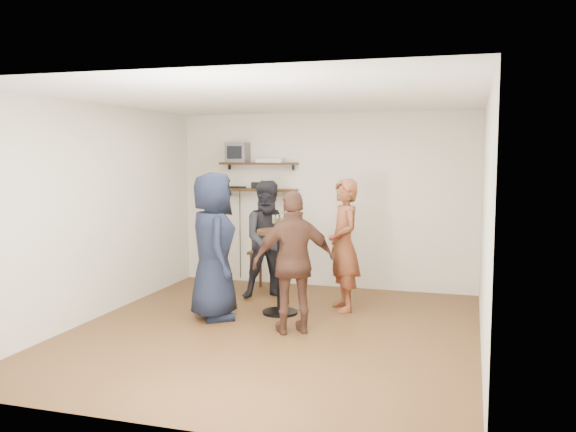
# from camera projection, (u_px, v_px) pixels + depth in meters

# --- Properties ---
(room) EXTENTS (4.58, 5.08, 2.68)m
(room) POSITION_uv_depth(u_px,v_px,m) (272.00, 218.00, 6.73)
(room) COLOR #4D3018
(room) RESTS_ON ground
(shelf_upper) EXTENTS (1.20, 0.25, 0.04)m
(shelf_upper) POSITION_uv_depth(u_px,v_px,m) (259.00, 164.00, 9.23)
(shelf_upper) COLOR black
(shelf_upper) RESTS_ON room
(shelf_lower) EXTENTS (1.20, 0.25, 0.04)m
(shelf_lower) POSITION_uv_depth(u_px,v_px,m) (259.00, 190.00, 9.27)
(shelf_lower) COLOR black
(shelf_lower) RESTS_ON room
(crt_monitor) EXTENTS (0.32, 0.30, 0.30)m
(crt_monitor) POSITION_uv_depth(u_px,v_px,m) (238.00, 152.00, 9.30)
(crt_monitor) COLOR #59595B
(crt_monitor) RESTS_ON shelf_upper
(dvd_deck) EXTENTS (0.40, 0.24, 0.06)m
(dvd_deck) POSITION_uv_depth(u_px,v_px,m) (271.00, 160.00, 9.16)
(dvd_deck) COLOR silver
(dvd_deck) RESTS_ON shelf_upper
(radio) EXTENTS (0.22, 0.10, 0.10)m
(radio) POSITION_uv_depth(u_px,v_px,m) (259.00, 185.00, 9.26)
(radio) COLOR black
(radio) RESTS_ON shelf_lower
(power_strip) EXTENTS (0.30, 0.05, 0.03)m
(power_strip) POSITION_uv_depth(u_px,v_px,m) (237.00, 187.00, 9.42)
(power_strip) COLOR black
(power_strip) RESTS_ON shelf_lower
(side_table) EXTENTS (0.51, 0.51, 0.60)m
(side_table) POSITION_uv_depth(u_px,v_px,m) (269.00, 257.00, 8.86)
(side_table) COLOR black
(side_table) RESTS_ON room
(vase_lilies) EXTENTS (0.20, 0.20, 1.02)m
(vase_lilies) POSITION_uv_depth(u_px,v_px,m) (269.00, 228.00, 8.82)
(vase_lilies) COLOR white
(vase_lilies) RESTS_ON side_table
(drinks_table) EXTENTS (0.58, 0.58, 1.06)m
(drinks_table) POSITION_uv_depth(u_px,v_px,m) (280.00, 260.00, 7.59)
(drinks_table) COLOR black
(drinks_table) RESTS_ON room
(wine_glass_fl) EXTENTS (0.06, 0.06, 0.19)m
(wine_glass_fl) POSITION_uv_depth(u_px,v_px,m) (275.00, 220.00, 7.51)
(wine_glass_fl) COLOR silver
(wine_glass_fl) RESTS_ON drinks_table
(wine_glass_fr) EXTENTS (0.07, 0.07, 0.21)m
(wine_glass_fr) POSITION_uv_depth(u_px,v_px,m) (286.00, 219.00, 7.50)
(wine_glass_fr) COLOR silver
(wine_glass_fr) RESTS_ON drinks_table
(wine_glass_bl) EXTENTS (0.06, 0.06, 0.18)m
(wine_glass_bl) POSITION_uv_depth(u_px,v_px,m) (279.00, 219.00, 7.60)
(wine_glass_bl) COLOR silver
(wine_glass_bl) RESTS_ON drinks_table
(wine_glass_br) EXTENTS (0.07, 0.07, 0.21)m
(wine_glass_br) POSITION_uv_depth(u_px,v_px,m) (284.00, 219.00, 7.55)
(wine_glass_br) COLOR silver
(wine_glass_br) RESTS_ON drinks_table
(person_plaid) EXTENTS (0.65, 0.73, 1.69)m
(person_plaid) POSITION_uv_depth(u_px,v_px,m) (344.00, 245.00, 7.76)
(person_plaid) COLOR red
(person_plaid) RESTS_ON room
(person_dark) EXTENTS (0.99, 0.91, 1.63)m
(person_dark) POSITION_uv_depth(u_px,v_px,m) (270.00, 240.00, 8.39)
(person_dark) COLOR black
(person_dark) RESTS_ON room
(person_navy) EXTENTS (0.94, 1.04, 1.78)m
(person_navy) POSITION_uv_depth(u_px,v_px,m) (213.00, 246.00, 7.36)
(person_navy) COLOR black
(person_navy) RESTS_ON room
(person_brown) EXTENTS (1.01, 0.79, 1.60)m
(person_brown) POSITION_uv_depth(u_px,v_px,m) (294.00, 262.00, 6.77)
(person_brown) COLOR #46291E
(person_brown) RESTS_ON room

